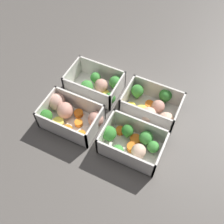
{
  "coord_description": "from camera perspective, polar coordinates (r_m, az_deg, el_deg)",
  "views": [
    {
      "loc": [
        -0.18,
        0.37,
        0.61
      ],
      "look_at": [
        0.0,
        0.0,
        0.02
      ],
      "focal_mm": 42.0,
      "sensor_mm": 36.0,
      "label": 1
    }
  ],
  "objects": [
    {
      "name": "container_near_right",
      "position": [
        0.77,
        -2.93,
        5.81
      ],
      "size": [
        0.16,
        0.1,
        0.06
      ],
      "color": "silver",
      "rests_on": "ground_plane"
    },
    {
      "name": "container_near_left",
      "position": [
        0.73,
        8.82,
        1.14
      ],
      "size": [
        0.16,
        0.12,
        0.06
      ],
      "color": "silver",
      "rests_on": "ground_plane"
    },
    {
      "name": "ground_plane",
      "position": [
        0.73,
        0.0,
        -0.98
      ],
      "size": [
        4.0,
        4.0,
        0.0
      ],
      "primitive_type": "plane",
      "color": "#56514C"
    },
    {
      "name": "container_far_left",
      "position": [
        0.66,
        4.28,
        -6.61
      ],
      "size": [
        0.16,
        0.1,
        0.06
      ],
      "color": "silver",
      "rests_on": "ground_plane"
    },
    {
      "name": "container_far_right",
      "position": [
        0.71,
        -9.37,
        -0.4
      ],
      "size": [
        0.18,
        0.11,
        0.06
      ],
      "color": "silver",
      "rests_on": "ground_plane"
    }
  ]
}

